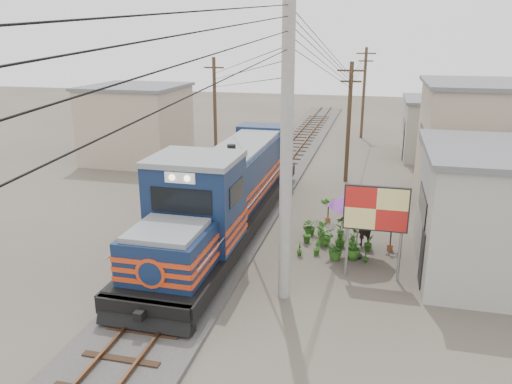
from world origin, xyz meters
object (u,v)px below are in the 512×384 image
(billboard, at_px, (376,211))
(vendor, at_px, (365,224))
(locomotive, at_px, (228,192))
(market_umbrella, at_px, (360,199))

(billboard, distance_m, vendor, 3.42)
(locomotive, bearing_deg, market_umbrella, -14.34)
(billboard, relative_size, vendor, 1.90)
(locomotive, relative_size, billboard, 4.91)
(locomotive, distance_m, market_umbrella, 5.91)
(locomotive, bearing_deg, billboard, -26.04)
(billboard, bearing_deg, locomotive, 153.90)
(billboard, xyz_separation_m, vendor, (-0.37, 2.98, -1.64))
(market_umbrella, xyz_separation_m, vendor, (0.26, 1.35, -1.51))
(vendor, bearing_deg, market_umbrella, 43.25)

